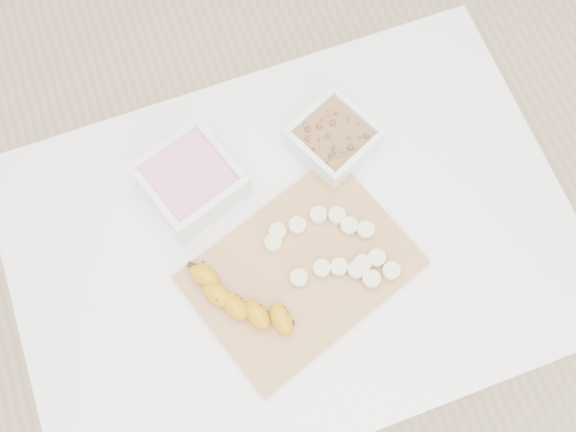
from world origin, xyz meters
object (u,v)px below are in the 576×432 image
object	(u,v)px
bowl_granola	(333,139)
cutting_board	(301,270)
table	(293,255)
bowl_yogurt	(191,180)
banana	(243,302)

from	to	relation	value
bowl_granola	cutting_board	size ratio (longest dim) A/B	0.48
table	bowl_yogurt	xyz separation A→B (m)	(-0.14, 0.16, 0.13)
cutting_board	banana	size ratio (longest dim) A/B	1.87
table	bowl_yogurt	distance (m)	0.25
table	banana	xyz separation A→B (m)	(-0.12, -0.08, 0.13)
bowl_granola	banana	world-z (taller)	bowl_granola
table	bowl_granola	bearing A→B (deg)	48.49
table	bowl_yogurt	bearing A→B (deg)	130.59
bowl_yogurt	banana	bearing A→B (deg)	-86.24
bowl_granola	banana	xyz separation A→B (m)	(-0.25, -0.23, 0.00)
banana	bowl_granola	bearing A→B (deg)	12.89
bowl_granola	cutting_board	world-z (taller)	bowl_granola
table	bowl_granola	size ratio (longest dim) A/B	5.67
bowl_yogurt	cutting_board	world-z (taller)	bowl_yogurt
bowl_yogurt	bowl_granola	distance (m)	0.27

